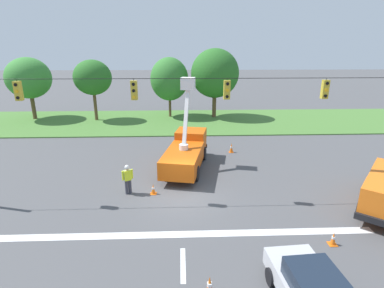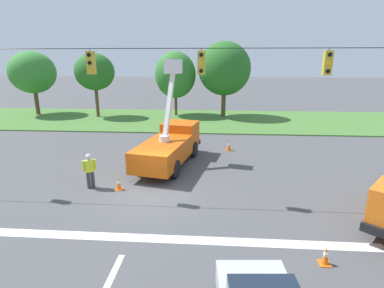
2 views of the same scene
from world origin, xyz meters
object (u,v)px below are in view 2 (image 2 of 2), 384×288
at_px(tree_centre, 175,75).
at_px(tree_west, 95,72).
at_px(traffic_cone_mid_left, 119,184).
at_px(tree_far_west, 33,73).
at_px(road_worker, 90,169).
at_px(traffic_cone_foreground_left, 229,145).
at_px(traffic_cone_mid_right, 325,256).
at_px(tree_east, 224,69).
at_px(utility_truck_bucket_lift, 170,143).

bearing_deg(tree_centre, tree_west, -169.99).
bearing_deg(tree_west, traffic_cone_mid_left, -66.41).
distance_m(tree_far_west, tree_centre, 15.86).
bearing_deg(tree_far_west, road_worker, -53.95).
relative_size(traffic_cone_foreground_left, traffic_cone_mid_left, 1.20).
height_order(tree_west, traffic_cone_mid_right, tree_west).
bearing_deg(tree_east, traffic_cone_mid_right, -84.33).
bearing_deg(tree_centre, utility_truck_bucket_lift, -84.19).
bearing_deg(tree_west, traffic_cone_mid_right, -55.46).
xyz_separation_m(tree_far_west, tree_east, (21.15, 0.24, 0.43)).
xyz_separation_m(tree_centre, traffic_cone_mid_left, (-0.36, -20.03, -4.23)).
bearing_deg(traffic_cone_mid_right, tree_west, 124.54).
relative_size(road_worker, traffic_cone_mid_left, 2.78).
bearing_deg(traffic_cone_mid_right, tree_far_west, 134.02).
xyz_separation_m(tree_far_west, traffic_cone_mid_right, (23.59, -24.42, -4.48)).
xyz_separation_m(traffic_cone_foreground_left, traffic_cone_mid_right, (2.42, -11.99, -0.09)).
relative_size(tree_east, road_worker, 4.53).
bearing_deg(traffic_cone_mid_right, utility_truck_bucket_lift, 124.29).
distance_m(utility_truck_bucket_lift, traffic_cone_mid_left, 4.54).
height_order(tree_east, utility_truck_bucket_lift, tree_east).
bearing_deg(traffic_cone_mid_right, traffic_cone_foreground_left, 101.39).
height_order(tree_west, tree_east, tree_east).
bearing_deg(traffic_cone_mid_right, tree_east, 95.67).
bearing_deg(tree_west, utility_truck_bucket_lift, -55.31).
distance_m(tree_centre, utility_truck_bucket_lift, 16.47).
xyz_separation_m(tree_west, utility_truck_bucket_lift, (10.09, -14.58, -3.59)).
height_order(utility_truck_bucket_lift, traffic_cone_mid_left, utility_truck_bucket_lift).
relative_size(tree_far_west, tree_east, 0.88).
distance_m(tree_centre, traffic_cone_mid_left, 20.48).
bearing_deg(traffic_cone_foreground_left, tree_east, 90.14).
distance_m(tree_east, traffic_cone_mid_left, 21.04).
relative_size(utility_truck_bucket_lift, road_worker, 3.97).
bearing_deg(tree_east, traffic_cone_foreground_left, -89.86).
bearing_deg(traffic_cone_foreground_left, tree_far_west, 149.60).
xyz_separation_m(road_worker, traffic_cone_foreground_left, (7.13, 6.88, -0.62)).
distance_m(tree_centre, traffic_cone_foreground_left, 14.68).
bearing_deg(tree_east, road_worker, -109.95).
bearing_deg(utility_truck_bucket_lift, traffic_cone_mid_right, -55.71).
xyz_separation_m(tree_east, traffic_cone_mid_left, (-5.65, -19.67, -4.90)).
relative_size(tree_far_west, traffic_cone_foreground_left, 9.30).
relative_size(tree_west, utility_truck_bucket_lift, 0.97).
relative_size(utility_truck_bucket_lift, traffic_cone_foreground_left, 9.23).
relative_size(tree_far_west, tree_centre, 1.00).
bearing_deg(traffic_cone_foreground_left, tree_west, 140.06).
xyz_separation_m(tree_far_west, utility_truck_bucket_lift, (17.49, -15.46, -3.47)).
relative_size(tree_east, traffic_cone_mid_right, 13.18).
distance_m(tree_far_west, tree_east, 21.15).
xyz_separation_m(utility_truck_bucket_lift, road_worker, (-3.43, -3.85, -0.30)).
bearing_deg(traffic_cone_mid_right, traffic_cone_mid_left, 148.34).
xyz_separation_m(utility_truck_bucket_lift, traffic_cone_mid_right, (6.11, -8.96, -1.01)).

